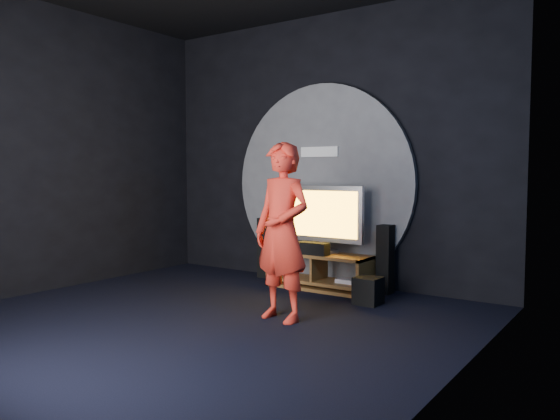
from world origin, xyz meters
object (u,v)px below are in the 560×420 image
object	(u,v)px
tv	(322,216)
subwoofer	(368,291)
tower_speaker_left	(266,248)
tower_speaker_right	(385,259)
player	(282,232)
media_console	(319,273)

from	to	relation	value
tv	subwoofer	xyz separation A→B (m)	(0.85, -0.43, -0.76)
tower_speaker_left	tower_speaker_right	distance (m)	1.78
tv	player	distance (m)	1.56
media_console	tv	bearing A→B (deg)	96.28
tower_speaker_right	subwoofer	distance (m)	0.66
player	tv	bearing A→B (deg)	113.53
tower_speaker_right	subwoofer	xyz separation A→B (m)	(0.07, -0.60, -0.26)
tv	tower_speaker_left	bearing A→B (deg)	170.08
tower_speaker_right	tv	bearing A→B (deg)	-167.61
tv	subwoofer	size ratio (longest dim) A/B	3.74
tower_speaker_left	tv	bearing A→B (deg)	-9.92
media_console	subwoofer	size ratio (longest dim) A/B	4.38
media_console	tower_speaker_left	distance (m)	1.06
tower_speaker_right	subwoofer	bearing A→B (deg)	-83.40
tv	player	bearing A→B (deg)	-74.03
tv	tower_speaker_right	world-z (taller)	tv
tv	player	world-z (taller)	player
tower_speaker_right	player	world-z (taller)	player
player	media_console	bearing A→B (deg)	113.97
media_console	player	size ratio (longest dim) A/B	0.76
media_console	tv	world-z (taller)	tv
tv	tower_speaker_left	xyz separation A→B (m)	(-1.00, 0.18, -0.50)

